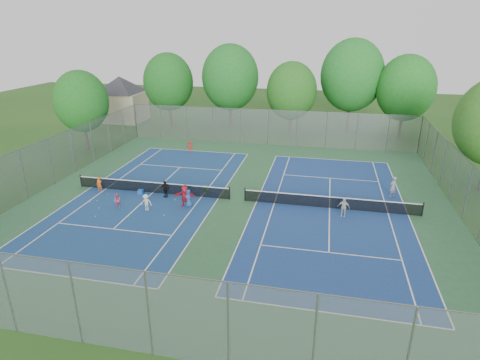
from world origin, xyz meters
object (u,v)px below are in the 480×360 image
instructor (393,187)px  net_left (152,188)px  ball_hopper (205,189)px  net_right (330,203)px  ball_crate (141,192)px

instructor → net_left: bearing=-32.4°
ball_hopper → instructor: instructor is taller
net_right → net_left: bearing=180.0°
net_left → instructor: instructor is taller
ball_crate → net_right: bearing=1.5°
net_left → ball_hopper: size_ratio=24.35×
net_left → ball_hopper: 4.24m
instructor → net_right: bearing=-7.7°
instructor → ball_hopper: bearing=-33.7°
ball_crate → instructor: size_ratio=0.24×
net_left → net_right: (14.00, 0.00, 0.00)m
net_left → ball_crate: size_ratio=32.28×
net_right → ball_hopper: (-9.90, 1.07, -0.19)m
ball_crate → net_left: bearing=24.5°
ball_hopper → instructor: size_ratio=0.32×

